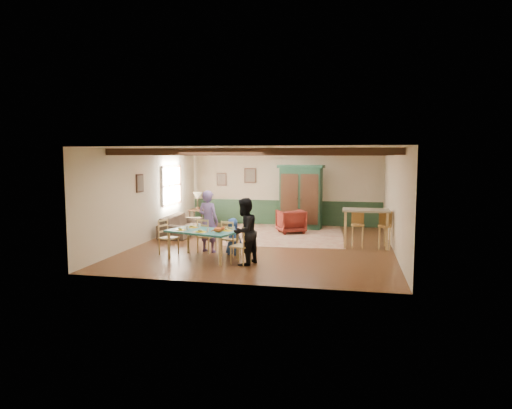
% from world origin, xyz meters
% --- Properties ---
extents(floor, '(8.00, 8.00, 0.00)m').
position_xyz_m(floor, '(0.00, 0.00, 0.00)').
color(floor, '#4A2714').
rests_on(floor, ground).
extents(wall_back, '(7.00, 0.02, 2.70)m').
position_xyz_m(wall_back, '(0.00, 4.00, 1.35)').
color(wall_back, beige).
rests_on(wall_back, floor).
extents(wall_left, '(0.02, 8.00, 2.70)m').
position_xyz_m(wall_left, '(-3.50, 0.00, 1.35)').
color(wall_left, beige).
rests_on(wall_left, floor).
extents(wall_right, '(0.02, 8.00, 2.70)m').
position_xyz_m(wall_right, '(3.50, 0.00, 1.35)').
color(wall_right, beige).
rests_on(wall_right, floor).
extents(ceiling, '(7.00, 8.00, 0.02)m').
position_xyz_m(ceiling, '(0.00, 0.00, 2.70)').
color(ceiling, white).
rests_on(ceiling, wall_back).
extents(wainscot_back, '(6.95, 0.03, 0.90)m').
position_xyz_m(wainscot_back, '(0.00, 3.98, 0.45)').
color(wainscot_back, '#1E3823').
rests_on(wainscot_back, floor).
extents(ceiling_beam_front, '(6.95, 0.16, 0.16)m').
position_xyz_m(ceiling_beam_front, '(0.00, -2.30, 2.61)').
color(ceiling_beam_front, black).
rests_on(ceiling_beam_front, ceiling).
extents(ceiling_beam_mid, '(6.95, 0.16, 0.16)m').
position_xyz_m(ceiling_beam_mid, '(0.00, 0.40, 2.61)').
color(ceiling_beam_mid, black).
rests_on(ceiling_beam_mid, ceiling).
extents(ceiling_beam_back, '(6.95, 0.16, 0.16)m').
position_xyz_m(ceiling_beam_back, '(0.00, 3.00, 2.61)').
color(ceiling_beam_back, black).
rests_on(ceiling_beam_back, ceiling).
extents(window_left, '(0.06, 1.60, 1.30)m').
position_xyz_m(window_left, '(-3.47, 1.70, 1.55)').
color(window_left, white).
rests_on(window_left, wall_left).
extents(picture_left_wall, '(0.04, 0.42, 0.52)m').
position_xyz_m(picture_left_wall, '(-3.47, -0.60, 1.75)').
color(picture_left_wall, '#7A6C59').
rests_on(picture_left_wall, wall_left).
extents(picture_back_a, '(0.45, 0.04, 0.55)m').
position_xyz_m(picture_back_a, '(-1.30, 3.97, 1.80)').
color(picture_back_a, '#7A6C59').
rests_on(picture_back_a, wall_back).
extents(picture_back_b, '(0.38, 0.04, 0.48)m').
position_xyz_m(picture_back_b, '(-2.40, 3.97, 1.65)').
color(picture_back_b, '#7A6C59').
rests_on(picture_back_b, wall_back).
extents(dining_table, '(1.90, 1.42, 0.71)m').
position_xyz_m(dining_table, '(-1.15, -2.02, 0.35)').
color(dining_table, '#216B6A').
rests_on(dining_table, floor).
extents(dining_chair_far_left, '(0.50, 0.52, 0.89)m').
position_xyz_m(dining_chair_far_left, '(-1.30, -1.26, 0.45)').
color(dining_chair_far_left, tan).
rests_on(dining_chair_far_left, floor).
extents(dining_chair_far_right, '(0.50, 0.52, 0.89)m').
position_xyz_m(dining_chair_far_right, '(-0.58, -1.49, 0.45)').
color(dining_chair_far_right, tan).
rests_on(dining_chair_far_right, floor).
extents(dining_chair_end_left, '(0.52, 0.50, 0.89)m').
position_xyz_m(dining_chair_end_left, '(-2.18, -1.69, 0.45)').
color(dining_chair_end_left, tan).
rests_on(dining_chair_end_left, floor).
extents(dining_chair_end_right, '(0.52, 0.50, 0.89)m').
position_xyz_m(dining_chair_end_right, '(-0.12, -2.35, 0.45)').
color(dining_chair_end_right, tan).
rests_on(dining_chair_end_right, floor).
extents(person_man, '(0.68, 0.55, 1.62)m').
position_xyz_m(person_man, '(-1.28, -1.19, 0.81)').
color(person_man, slate).
rests_on(person_man, floor).
extents(person_woman, '(0.79, 0.90, 1.55)m').
position_xyz_m(person_woman, '(-0.03, -2.38, 0.78)').
color(person_woman, black).
rests_on(person_woman, floor).
extents(person_child, '(0.53, 0.43, 0.95)m').
position_xyz_m(person_child, '(-0.56, -1.42, 0.47)').
color(person_child, '#274B9D').
rests_on(person_child, floor).
extents(cat, '(0.36, 0.23, 0.17)m').
position_xyz_m(cat, '(-0.68, -2.27, 0.79)').
color(cat, orange).
rests_on(cat, dining_table).
extents(place_setting_near_left, '(0.45, 0.38, 0.11)m').
position_xyz_m(place_setting_near_left, '(-1.71, -2.09, 0.76)').
color(place_setting_near_left, yellow).
rests_on(place_setting_near_left, dining_table).
extents(place_setting_near_center, '(0.45, 0.38, 0.11)m').
position_xyz_m(place_setting_near_center, '(-1.13, -2.28, 0.76)').
color(place_setting_near_center, yellow).
rests_on(place_setting_near_center, dining_table).
extents(place_setting_far_left, '(0.45, 0.38, 0.11)m').
position_xyz_m(place_setting_far_left, '(-1.57, -1.64, 0.76)').
color(place_setting_far_left, yellow).
rests_on(place_setting_far_left, dining_table).
extents(place_setting_far_right, '(0.45, 0.38, 0.11)m').
position_xyz_m(place_setting_far_right, '(-0.58, -1.96, 0.76)').
color(place_setting_far_right, yellow).
rests_on(place_setting_far_right, dining_table).
extents(area_rug, '(3.89, 4.52, 0.01)m').
position_xyz_m(area_rug, '(0.33, 1.86, 0.01)').
color(area_rug, '#BEAF8A').
rests_on(area_rug, floor).
extents(armoire, '(1.61, 0.76, 2.21)m').
position_xyz_m(armoire, '(0.67, 3.19, 1.10)').
color(armoire, black).
rests_on(armoire, floor).
extents(armchair, '(1.11, 1.12, 0.77)m').
position_xyz_m(armchair, '(0.45, 2.23, 0.38)').
color(armchair, '#450F0D').
rests_on(armchair, floor).
extents(sofa, '(0.92, 2.19, 0.63)m').
position_xyz_m(sofa, '(-2.93, 1.14, 0.32)').
color(sofa, '#413429').
rests_on(sofa, floor).
extents(end_table, '(0.53, 0.53, 0.65)m').
position_xyz_m(end_table, '(-2.92, 2.72, 0.33)').
color(end_table, black).
rests_on(end_table, floor).
extents(table_lamp, '(0.35, 0.35, 0.60)m').
position_xyz_m(table_lamp, '(-2.92, 2.72, 0.95)').
color(table_lamp, '#D5C38A').
rests_on(table_lamp, end_table).
extents(counter_table, '(1.27, 0.74, 1.06)m').
position_xyz_m(counter_table, '(2.78, 0.29, 0.53)').
color(counter_table, '#BAAF91').
rests_on(counter_table, floor).
extents(bar_stool_left, '(0.36, 0.40, 1.01)m').
position_xyz_m(bar_stool_left, '(2.56, 0.21, 0.51)').
color(bar_stool_left, '#B78A47').
rests_on(bar_stool_left, floor).
extents(bar_stool_right, '(0.41, 0.45, 1.03)m').
position_xyz_m(bar_stool_right, '(3.27, 0.10, 0.51)').
color(bar_stool_right, '#B78A47').
rests_on(bar_stool_right, floor).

